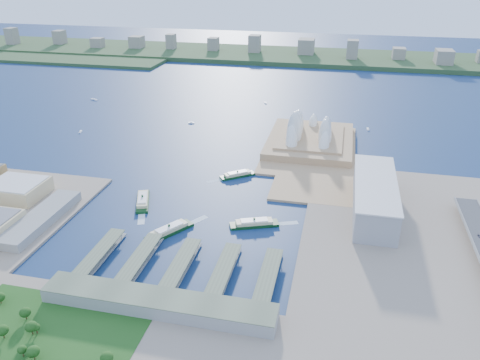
% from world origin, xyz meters
% --- Properties ---
extents(ground, '(3000.00, 3000.00, 0.00)m').
position_xyz_m(ground, '(0.00, 0.00, 0.00)').
color(ground, '#10244C').
rests_on(ground, ground).
extents(east_land, '(240.00, 500.00, 3.00)m').
position_xyz_m(east_land, '(240.00, -50.00, 1.50)').
color(east_land, gray).
rests_on(east_land, ground).
extents(peninsula, '(135.00, 220.00, 3.00)m').
position_xyz_m(peninsula, '(107.50, 260.00, 1.50)').
color(peninsula, tan).
rests_on(peninsula, ground).
extents(far_shore, '(2200.00, 260.00, 12.00)m').
position_xyz_m(far_shore, '(0.00, 980.00, 6.00)').
color(far_shore, '#2D4926').
rests_on(far_shore, ground).
extents(opera_house, '(134.00, 180.00, 58.00)m').
position_xyz_m(opera_house, '(105.00, 280.00, 32.00)').
color(opera_house, white).
rests_on(opera_house, peninsula).
extents(toaster_building, '(45.00, 155.00, 35.00)m').
position_xyz_m(toaster_building, '(195.00, 80.00, 20.50)').
color(toaster_building, gray).
rests_on(toaster_building, east_land).
extents(ferry_wharves, '(184.00, 90.00, 9.30)m').
position_xyz_m(ferry_wharves, '(14.00, -75.00, 4.65)').
color(ferry_wharves, '#545F48').
rests_on(ferry_wharves, ground).
extents(terminal_building, '(200.00, 28.00, 12.00)m').
position_xyz_m(terminal_building, '(15.00, -135.00, 9.00)').
color(terminal_building, gray).
rests_on(terminal_building, south_land).
extents(park, '(150.00, 110.00, 16.00)m').
position_xyz_m(park, '(-60.00, -190.00, 11.00)').
color(park, '#194714').
rests_on(park, south_land).
extents(far_skyline, '(1900.00, 140.00, 55.00)m').
position_xyz_m(far_skyline, '(0.00, 960.00, 39.50)').
color(far_skyline, gray).
rests_on(far_skyline, far_shore).
extents(ferry_a, '(33.06, 57.22, 10.55)m').
position_xyz_m(ferry_a, '(-75.70, 42.13, 5.28)').
color(ferry_a, '#0C3313').
rests_on(ferry_a, ground).
extents(ferry_b, '(46.26, 39.08, 9.19)m').
position_xyz_m(ferry_b, '(19.44, 140.71, 4.59)').
color(ferry_b, '#0C3313').
rests_on(ferry_b, ground).
extents(ferry_c, '(42.97, 54.77, 10.63)m').
position_xyz_m(ferry_c, '(-20.05, -15.51, 5.31)').
color(ferry_c, '#0C3313').
rests_on(ferry_c, ground).
extents(ferry_d, '(55.27, 32.22, 10.20)m').
position_xyz_m(ferry_d, '(66.33, 19.11, 5.10)').
color(ferry_d, '#0C3313').
rests_on(ferry_d, ground).
extents(boat_a, '(7.00, 13.43, 2.52)m').
position_xyz_m(boat_a, '(-281.45, 255.27, 1.26)').
color(boat_a, white).
rests_on(boat_a, ground).
extents(boat_b, '(11.27, 5.99, 2.89)m').
position_xyz_m(boat_b, '(-111.87, 341.45, 1.45)').
color(boat_b, white).
rests_on(boat_b, ground).
extents(boat_c, '(4.60, 12.65, 2.79)m').
position_xyz_m(boat_c, '(196.15, 376.78, 1.40)').
color(boat_c, white).
rests_on(boat_c, ground).
extents(boat_d, '(18.34, 11.28, 3.09)m').
position_xyz_m(boat_d, '(-357.06, 442.33, 1.55)').
color(boat_d, white).
rests_on(boat_d, ground).
extents(boat_e, '(6.93, 10.86, 2.55)m').
position_xyz_m(boat_e, '(-4.16, 495.97, 1.27)').
color(boat_e, white).
rests_on(boat_e, ground).
extents(car_c, '(1.72, 4.24, 1.23)m').
position_xyz_m(car_c, '(296.00, 24.69, 15.46)').
color(car_c, slate).
rests_on(car_c, expressway).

